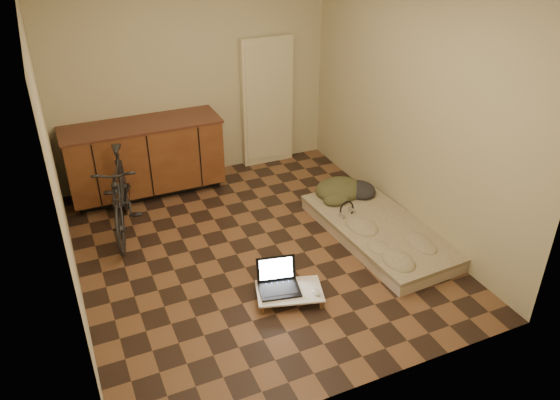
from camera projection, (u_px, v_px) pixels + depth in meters
name	position (u px, v px, depth m)	size (l,w,h in m)	color
room_shell	(253.00, 134.00, 5.06)	(3.50, 4.00, 2.60)	brown
cabinets	(145.00, 158.00, 6.56)	(1.84, 0.62, 0.91)	black
appliance_panel	(267.00, 102.00, 7.16)	(0.70, 0.10, 1.70)	beige
bicycle	(120.00, 190.00, 5.79)	(0.45, 1.53, 0.99)	black
futon	(379.00, 231.00, 5.87)	(0.99, 1.91, 0.16)	beige
clothing_pile	(345.00, 184.00, 6.37)	(0.61, 0.51, 0.25)	#3F4226
headphones	(347.00, 209.00, 5.97)	(0.22, 0.20, 0.14)	black
lap_desk	(289.00, 291.00, 4.97)	(0.68, 0.54, 0.10)	brown
laptop	(278.00, 283.00, 4.98)	(0.42, 0.40, 0.25)	black
mouse	(316.00, 292.00, 4.91)	(0.06, 0.10, 0.04)	white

